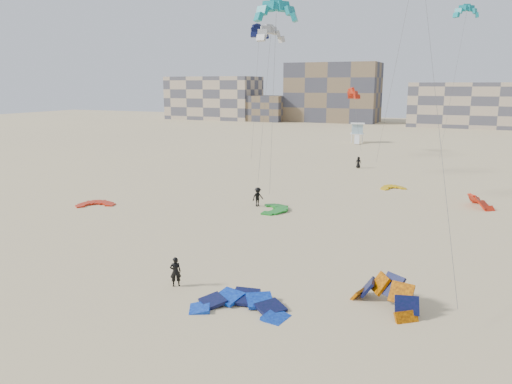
% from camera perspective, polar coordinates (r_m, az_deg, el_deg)
% --- Properties ---
extents(ground, '(320.00, 320.00, 0.00)m').
position_cam_1_polar(ground, '(26.45, -4.52, -13.72)').
color(ground, tan).
rests_on(ground, ground).
extents(kite_ground_blue, '(5.43, 5.65, 1.88)m').
position_cam_1_polar(kite_ground_blue, '(26.87, -1.85, -13.24)').
color(kite_ground_blue, blue).
rests_on(kite_ground_blue, ground).
extents(kite_ground_orange, '(5.59, 5.56, 4.00)m').
position_cam_1_polar(kite_ground_orange, '(27.89, 14.44, -12.66)').
color(kite_ground_orange, '#FF8300').
rests_on(kite_ground_orange, ground).
extents(kite_ground_red, '(4.63, 4.69, 0.77)m').
position_cam_1_polar(kite_ground_red, '(51.07, -17.86, -1.45)').
color(kite_ground_red, red).
rests_on(kite_ground_red, ground).
extents(kite_ground_green, '(4.79, 4.63, 0.67)m').
position_cam_1_polar(kite_ground_green, '(46.79, 2.03, -2.08)').
color(kite_ground_green, '#138419').
rests_on(kite_ground_green, ground).
extents(kite_ground_red_far, '(4.52, 4.46, 3.49)m').
position_cam_1_polar(kite_ground_red_far, '(52.58, 24.26, -1.57)').
color(kite_ground_red_far, red).
rests_on(kite_ground_red_far, ground).
extents(kite_ground_yellow, '(3.76, 3.80, 0.97)m').
position_cam_1_polar(kite_ground_yellow, '(58.32, 15.37, 0.36)').
color(kite_ground_yellow, '#D99B08').
rests_on(kite_ground_yellow, ground).
extents(kitesurfer_main, '(0.78, 0.73, 1.78)m').
position_cam_1_polar(kitesurfer_main, '(29.70, -9.19, -8.98)').
color(kitesurfer_main, black).
rests_on(kitesurfer_main, ground).
extents(kitesurfer_c, '(1.22, 1.39, 1.86)m').
position_cam_1_polar(kitesurfer_c, '(48.00, 0.21, -0.56)').
color(kitesurfer_c, black).
rests_on(kitesurfer_c, ground).
extents(kitesurfer_e, '(0.92, 0.76, 1.61)m').
position_cam_1_polar(kitesurfer_e, '(71.59, 11.62, 3.34)').
color(kitesurfer_e, black).
rests_on(kitesurfer_e, ground).
extents(kite_fly_teal_a, '(5.35, 5.41, 18.72)m').
position_cam_1_polar(kite_fly_teal_a, '(50.09, 2.33, 19.76)').
color(kite_fly_teal_a, '#14A19B').
rests_on(kite_fly_teal_a, ground).
extents(kite_fly_grey, '(5.54, 13.30, 17.95)m').
position_cam_1_polar(kite_fly_grey, '(64.25, 1.70, 17.46)').
color(kite_fly_grey, silver).
rests_on(kite_fly_grey, ground).
extents(kite_fly_navy, '(4.33, 10.10, 19.72)m').
position_cam_1_polar(kite_fly_navy, '(79.89, 0.39, 17.74)').
color(kite_fly_navy, '#110F40').
rests_on(kite_fly_navy, ground).
extents(kite_fly_teal_b, '(4.60, 8.36, 21.94)m').
position_cam_1_polar(kite_fly_teal_b, '(82.61, 22.94, 18.37)').
color(kite_fly_teal_b, '#14A19B').
rests_on(kite_fly_teal_b, ground).
extents(kite_fly_red, '(5.49, 8.47, 10.23)m').
position_cam_1_polar(kite_fly_red, '(88.25, 11.07, 10.89)').
color(kite_fly_red, red).
rests_on(kite_fly_red, ground).
extents(lifeguard_tower_far, '(3.27, 5.62, 3.90)m').
position_cam_1_polar(lifeguard_tower_far, '(103.26, 11.49, 6.63)').
color(lifeguard_tower_far, white).
rests_on(lifeguard_tower_far, ground).
extents(condo_west_a, '(30.00, 15.00, 14.00)m').
position_cam_1_polar(condo_west_a, '(171.50, -4.84, 10.66)').
color(condo_west_a, tan).
rests_on(condo_west_a, ground).
extents(condo_west_b, '(28.00, 14.00, 18.00)m').
position_cam_1_polar(condo_west_b, '(160.36, 8.79, 11.17)').
color(condo_west_b, brown).
rests_on(condo_west_b, ground).
extents(condo_mid, '(32.00, 16.00, 12.00)m').
position_cam_1_polar(condo_mid, '(151.03, 23.35, 9.13)').
color(condo_mid, tan).
rests_on(condo_mid, ground).
extents(condo_fill_left, '(12.00, 10.00, 8.00)m').
position_cam_1_polar(condo_fill_left, '(161.23, 1.19, 9.53)').
color(condo_fill_left, brown).
rests_on(condo_fill_left, ground).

